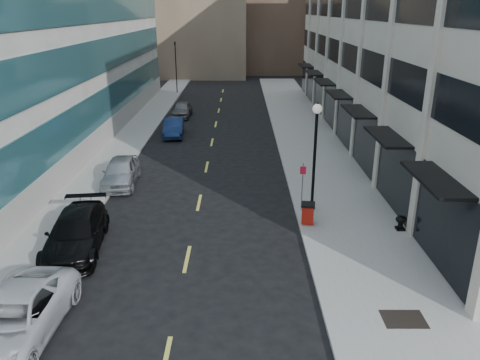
{
  "coord_description": "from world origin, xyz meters",
  "views": [
    {
      "loc": [
        2.21,
        -9.06,
        9.77
      ],
      "look_at": [
        2.2,
        10.43,
        2.6
      ],
      "focal_mm": 35.0,
      "sensor_mm": 36.0,
      "label": 1
    }
  ],
  "objects_px": {
    "car_grey_sedan": "(182,110)",
    "urn_planter": "(401,221)",
    "car_white_van": "(14,318)",
    "car_black_pickup": "(76,233)",
    "trash_bin": "(308,213)",
    "sign_post": "(303,180)",
    "car_silver_sedan": "(121,172)",
    "car_blue_sedan": "(174,127)",
    "traffic_signal": "(175,45)",
    "lamppost": "(315,148)"
  },
  "relations": [
    {
      "from": "car_grey_sedan",
      "to": "urn_planter",
      "type": "distance_m",
      "value": 27.76
    },
    {
      "from": "car_white_van",
      "to": "car_black_pickup",
      "type": "bearing_deg",
      "value": 91.93
    },
    {
      "from": "car_white_van",
      "to": "urn_planter",
      "type": "bearing_deg",
      "value": 29.18
    },
    {
      "from": "car_black_pickup",
      "to": "trash_bin",
      "type": "height_order",
      "value": "car_black_pickup"
    },
    {
      "from": "car_white_van",
      "to": "sign_post",
      "type": "height_order",
      "value": "sign_post"
    },
    {
      "from": "car_silver_sedan",
      "to": "urn_planter",
      "type": "relative_size",
      "value": 6.74
    },
    {
      "from": "car_black_pickup",
      "to": "car_silver_sedan",
      "type": "height_order",
      "value": "same"
    },
    {
      "from": "car_blue_sedan",
      "to": "traffic_signal",
      "type": "bearing_deg",
      "value": 92.16
    },
    {
      "from": "urn_planter",
      "to": "trash_bin",
      "type": "bearing_deg",
      "value": 170.71
    },
    {
      "from": "car_grey_sedan",
      "to": "urn_planter",
      "type": "bearing_deg",
      "value": -60.49
    },
    {
      "from": "traffic_signal",
      "to": "urn_planter",
      "type": "xyz_separation_m",
      "value": [
        15.1,
        -37.55,
        -5.15
      ]
    },
    {
      "from": "car_silver_sedan",
      "to": "trash_bin",
      "type": "distance_m",
      "value": 11.64
    },
    {
      "from": "car_blue_sedan",
      "to": "trash_bin",
      "type": "relative_size",
      "value": 4.27
    },
    {
      "from": "urn_planter",
      "to": "sign_post",
      "type": "bearing_deg",
      "value": 152.62
    },
    {
      "from": "car_black_pickup",
      "to": "lamppost",
      "type": "relative_size",
      "value": 0.99
    },
    {
      "from": "car_white_van",
      "to": "urn_planter",
      "type": "height_order",
      "value": "car_white_van"
    },
    {
      "from": "car_silver_sedan",
      "to": "sign_post",
      "type": "height_order",
      "value": "sign_post"
    },
    {
      "from": "car_silver_sedan",
      "to": "car_grey_sedan",
      "type": "bearing_deg",
      "value": 81.42
    },
    {
      "from": "car_black_pickup",
      "to": "sign_post",
      "type": "xyz_separation_m",
      "value": [
        10.1,
        3.84,
        0.96
      ]
    },
    {
      "from": "car_grey_sedan",
      "to": "car_black_pickup",
      "type": "bearing_deg",
      "value": -91.46
    },
    {
      "from": "traffic_signal",
      "to": "trash_bin",
      "type": "height_order",
      "value": "traffic_signal"
    },
    {
      "from": "sign_post",
      "to": "lamppost",
      "type": "bearing_deg",
      "value": 19.68
    },
    {
      "from": "trash_bin",
      "to": "lamppost",
      "type": "bearing_deg",
      "value": 83.54
    },
    {
      "from": "traffic_signal",
      "to": "car_grey_sedan",
      "type": "relative_size",
      "value": 1.66
    },
    {
      "from": "car_grey_sedan",
      "to": "trash_bin",
      "type": "bearing_deg",
      "value": -68.16
    },
    {
      "from": "traffic_signal",
      "to": "car_blue_sedan",
      "type": "xyz_separation_m",
      "value": [
        2.3,
        -20.0,
        -5.0
      ]
    },
    {
      "from": "traffic_signal",
      "to": "trash_bin",
      "type": "distance_m",
      "value": 38.77
    },
    {
      "from": "car_white_van",
      "to": "trash_bin",
      "type": "bearing_deg",
      "value": 40.39
    },
    {
      "from": "sign_post",
      "to": "car_blue_sedan",
      "type": "bearing_deg",
      "value": 121.83
    },
    {
      "from": "traffic_signal",
      "to": "sign_post",
      "type": "distance_m",
      "value": 37.15
    },
    {
      "from": "traffic_signal",
      "to": "urn_planter",
      "type": "bearing_deg",
      "value": -68.1
    },
    {
      "from": "car_black_pickup",
      "to": "trash_bin",
      "type": "relative_size",
      "value": 5.37
    },
    {
      "from": "car_black_pickup",
      "to": "trash_bin",
      "type": "bearing_deg",
      "value": 5.94
    },
    {
      "from": "car_black_pickup",
      "to": "trash_bin",
      "type": "distance_m",
      "value": 10.46
    },
    {
      "from": "car_white_van",
      "to": "lamppost",
      "type": "xyz_separation_m",
      "value": [
        10.65,
        9.81,
        2.63
      ]
    },
    {
      "from": "car_white_van",
      "to": "lamppost",
      "type": "height_order",
      "value": "lamppost"
    },
    {
      "from": "car_white_van",
      "to": "urn_planter",
      "type": "xyz_separation_m",
      "value": [
        14.4,
        7.41,
        -0.19
      ]
    },
    {
      "from": "trash_bin",
      "to": "lamppost",
      "type": "distance_m",
      "value": 3.22
    },
    {
      "from": "car_grey_sedan",
      "to": "lamppost",
      "type": "relative_size",
      "value": 0.76
    },
    {
      "from": "car_silver_sedan",
      "to": "car_blue_sedan",
      "type": "xyz_separation_m",
      "value": [
        1.6,
        11.25,
        -0.08
      ]
    },
    {
      "from": "car_grey_sedan",
      "to": "trash_bin",
      "type": "distance_m",
      "value": 25.42
    },
    {
      "from": "trash_bin",
      "to": "car_silver_sedan",
      "type": "bearing_deg",
      "value": 159.62
    },
    {
      "from": "car_silver_sedan",
      "to": "trash_bin",
      "type": "relative_size",
      "value": 4.58
    },
    {
      "from": "lamppost",
      "to": "urn_planter",
      "type": "xyz_separation_m",
      "value": [
        3.75,
        -2.39,
        -2.82
      ]
    },
    {
      "from": "urn_planter",
      "to": "car_white_van",
      "type": "bearing_deg",
      "value": -152.76
    },
    {
      "from": "traffic_signal",
      "to": "car_silver_sedan",
      "type": "distance_m",
      "value": 31.65
    },
    {
      "from": "trash_bin",
      "to": "car_black_pickup",
      "type": "bearing_deg",
      "value": -158.85
    },
    {
      "from": "car_white_van",
      "to": "car_silver_sedan",
      "type": "bearing_deg",
      "value": 91.93
    },
    {
      "from": "car_silver_sedan",
      "to": "car_grey_sedan",
      "type": "xyz_separation_m",
      "value": [
        1.44,
        18.25,
        -0.08
      ]
    },
    {
      "from": "car_black_pickup",
      "to": "urn_planter",
      "type": "height_order",
      "value": "car_black_pickup"
    }
  ]
}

